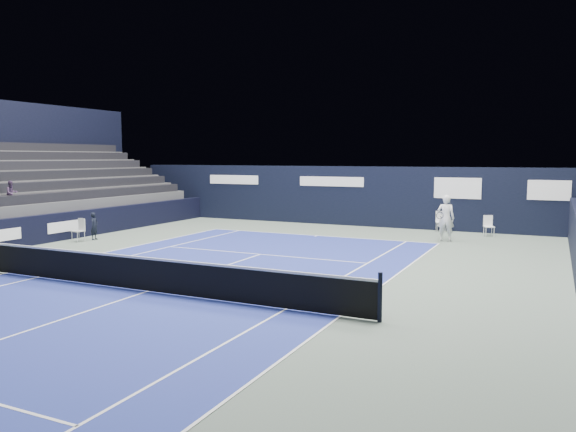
# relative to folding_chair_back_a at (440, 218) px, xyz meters

# --- Properties ---
(ground) EXTENTS (48.00, 48.00, 0.00)m
(ground) POSITION_rel_folding_chair_back_a_xyz_m (-4.78, -13.92, -0.66)
(ground) COLOR #57675C
(ground) RESTS_ON ground
(court_surface) EXTENTS (10.97, 23.77, 0.01)m
(court_surface) POSITION_rel_folding_chair_back_a_xyz_m (-4.78, -15.92, -0.65)
(court_surface) COLOR navy
(court_surface) RESTS_ON ground
(folding_chair_back_a) EXTENTS (0.55, 0.57, 0.99)m
(folding_chair_back_a) POSITION_rel_folding_chair_back_a_xyz_m (0.00, 0.00, 0.00)
(folding_chair_back_a) COLOR white
(folding_chair_back_a) RESTS_ON ground
(folding_chair_back_b) EXTENTS (0.54, 0.53, 0.95)m
(folding_chair_back_b) POSITION_rel_folding_chair_back_a_xyz_m (2.29, -0.75, -0.12)
(folding_chair_back_b) COLOR white
(folding_chair_back_b) RESTS_ON ground
(line_judge_chair) EXTENTS (0.49, 0.47, 0.98)m
(line_judge_chair) POSITION_rel_folding_chair_back_a_xyz_m (-13.29, -9.97, -0.10)
(line_judge_chair) COLOR silver
(line_judge_chair) RESTS_ON ground
(line_judge) EXTENTS (0.37, 0.48, 1.19)m
(line_judge) POSITION_rel_folding_chair_back_a_xyz_m (-13.09, -9.33, -0.06)
(line_judge) COLOR black
(line_judge) RESTS_ON ground
(court_markings) EXTENTS (11.03, 23.83, 0.00)m
(court_markings) POSITION_rel_folding_chair_back_a_xyz_m (-4.78, -15.92, -0.65)
(court_markings) COLOR white
(court_markings) RESTS_ON court_surface
(tennis_net) EXTENTS (12.90, 0.10, 1.10)m
(tennis_net) POSITION_rel_folding_chair_back_a_xyz_m (-4.78, -15.92, -0.15)
(tennis_net) COLOR black
(tennis_net) RESTS_ON ground
(back_sponsor_wall) EXTENTS (26.00, 0.63, 3.10)m
(back_sponsor_wall) POSITION_rel_folding_chair_back_a_xyz_m (-4.78, 0.58, 0.89)
(back_sponsor_wall) COLOR black
(back_sponsor_wall) RESTS_ON ground
(side_barrier_left) EXTENTS (0.33, 22.00, 1.20)m
(side_barrier_left) POSITION_rel_folding_chair_back_a_xyz_m (-14.28, -9.95, -0.06)
(side_barrier_left) COLOR black
(side_barrier_left) RESTS_ON ground
(spectator_stand) EXTENTS (6.00, 18.00, 6.40)m
(spectator_stand) POSITION_rel_folding_chair_back_a_xyz_m (-18.06, -8.93, 1.29)
(spectator_stand) COLOR #48484A
(spectator_stand) RESTS_ON ground
(tennis_player) EXTENTS (0.73, 0.86, 1.99)m
(tennis_player) POSITION_rel_folding_chair_back_a_xyz_m (0.79, -3.16, 0.34)
(tennis_player) COLOR white
(tennis_player) RESTS_ON ground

